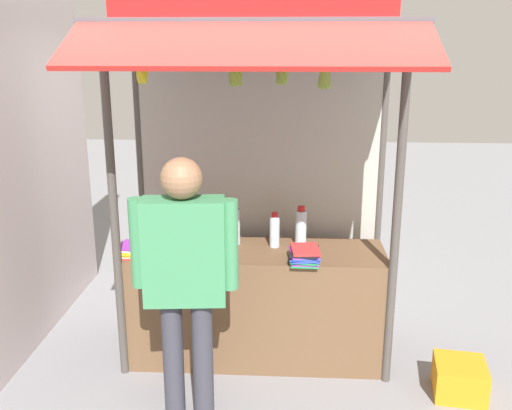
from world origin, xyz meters
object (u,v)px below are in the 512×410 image
water_bottle_front_right (234,226)px  water_bottle_left (275,231)px  magazine_stack_right (305,255)px  water_bottle_mid_right (301,227)px  water_bottle_center (161,224)px  magazine_stack_front_left (133,250)px  banana_bunch_inner_left (142,73)px  vendor_person (185,269)px  water_bottle_rear_center (173,232)px  plastic_crate (460,379)px  banana_bunch_rightmost (325,77)px  banana_bunch_leftmost (235,75)px  banana_bunch_inner_right (282,74)px  magazine_stack_far_left (201,258)px

water_bottle_front_right → water_bottle_left: 0.31m
magazine_stack_right → water_bottle_mid_right: bearing=93.6°
water_bottle_center → magazine_stack_front_left: 0.39m
banana_bunch_inner_left → vendor_person: size_ratio=0.15×
water_bottle_front_right → water_bottle_rear_center: size_ratio=1.20×
water_bottle_mid_right → magazine_stack_front_left: bearing=-166.3°
water_bottle_rear_center → water_bottle_mid_right: bearing=7.5°
water_bottle_front_right → magazine_stack_front_left: (-0.71, -0.28, -0.11)m
plastic_crate → vendor_person: bearing=-168.9°
banana_bunch_inner_left → vendor_person: bearing=-53.2°
magazine_stack_front_left → plastic_crate: magazine_stack_front_left is taller
vendor_person → magazine_stack_front_left: bearing=-57.8°
water_bottle_rear_center → magazine_stack_front_left: 0.32m
water_bottle_center → banana_bunch_rightmost: 1.78m
magazine_stack_right → banana_bunch_leftmost: 1.34m
banana_bunch_leftmost → banana_bunch_rightmost: size_ratio=0.96×
water_bottle_rear_center → magazine_stack_right: (0.98, -0.24, -0.07)m
banana_bunch_leftmost → water_bottle_left: bearing=64.2°
water_bottle_center → magazine_stack_right: water_bottle_center is taller
magazine_stack_right → banana_bunch_inner_right: bearing=-133.3°
water_bottle_front_right → banana_bunch_inner_left: bearing=-133.8°
water_bottle_mid_right → water_bottle_left: bearing=-163.1°
water_bottle_left → water_bottle_front_right: bearing=172.1°
magazine_stack_front_left → water_bottle_front_right: bearing=21.5°
water_bottle_center → magazine_stack_front_left: size_ratio=0.97×
water_bottle_center → water_bottle_front_right: bearing=-7.5°
water_bottle_mid_right → water_bottle_rear_center: bearing=-172.5°
banana_bunch_rightmost → water_bottle_mid_right: bearing=101.4°
banana_bunch_inner_left → plastic_crate: size_ratio=0.77×
water_bottle_front_right → banana_bunch_inner_right: 1.32m
plastic_crate → water_bottle_left: bearing=157.7°
water_bottle_center → vendor_person: (0.37, -1.01, 0.05)m
magazine_stack_front_left → banana_bunch_inner_right: size_ratio=1.00×
water_bottle_left → magazine_stack_right: bearing=-54.4°
magazine_stack_far_left → banana_bunch_inner_left: banana_bunch_inner_left is taller
banana_bunch_inner_right → banana_bunch_rightmost: bearing=0.2°
banana_bunch_inner_right → banana_bunch_leftmost: size_ratio=0.96×
water_bottle_front_right → magazine_stack_far_left: 0.44m
water_bottle_front_right → vendor_person: 0.96m
banana_bunch_leftmost → banana_bunch_inner_left: bearing=179.8°
banana_bunch_leftmost → banana_bunch_rightmost: bearing=0.1°
water_bottle_mid_right → magazine_stack_far_left: bearing=-151.2°
magazine_stack_front_left → vendor_person: vendor_person is taller
water_bottle_center → magazine_stack_right: 1.19m
water_bottle_center → water_bottle_rear_center: bearing=-54.6°
water_bottle_front_right → water_bottle_rear_center: water_bottle_front_right is taller
water_bottle_left → banana_bunch_inner_left: size_ratio=1.02×
plastic_crate → banana_bunch_inner_right: bearing=178.2°
water_bottle_front_right → banana_bunch_inner_left: (-0.51, -0.53, 1.16)m
water_bottle_rear_center → banana_bunch_inner_right: banana_bunch_inner_right is taller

